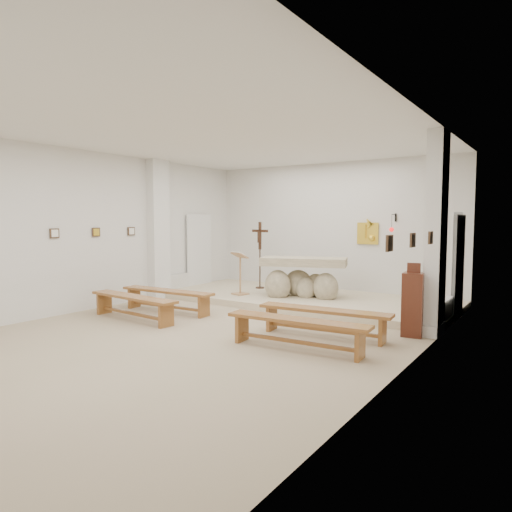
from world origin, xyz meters
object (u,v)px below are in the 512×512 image
Objects in this scene: donation_pedestal at (413,304)px; altar at (303,280)px; bench_right_front at (324,316)px; bench_right_second at (297,326)px; bench_left_second at (133,302)px; lectern at (240,273)px; bench_left_front at (167,295)px; crucifix_stand at (260,250)px.

altar is at bearing 143.96° from donation_pedestal.
donation_pedestal is at bearing 30.77° from bench_right_front.
altar reaches higher than bench_right_second.
bench_right_second is at bearing 4.06° from bench_left_second.
lectern is 0.85× the size of donation_pedestal.
bench_left_front is 3.73m from bench_right_front.
bench_left_front is (-0.47, -2.02, -0.32)m from lectern.
lectern reaches higher than bench_left_front.
donation_pedestal is at bearing -17.22° from crucifix_stand.
bench_right_second is (-1.24, -1.85, -0.19)m from donation_pedestal.
altar is 1.21× the size of crucifix_stand.
donation_pedestal reaches higher than bench_left_front.
bench_right_second is (3.43, -4.11, -0.82)m from crucifix_stand.
donation_pedestal reaches higher than bench_right_front.
bench_left_second is (-0.30, -4.11, -0.82)m from crucifix_stand.
lectern is at bearing 85.02° from bench_left_second.
crucifix_stand reaches higher than bench_left_second.
bench_right_second is at bearing -81.85° from altar.
donation_pedestal is at bearing 24.49° from bench_left_second.
bench_left_second is (0.00, -0.94, 0.00)m from bench_left_front.
donation_pedestal reaches higher than bench_left_second.
bench_left_front is 1.00× the size of bench_left_second.
bench_right_second is (1.83, -3.56, -0.18)m from altar.
donation_pedestal is at bearing -48.17° from altar.
crucifix_stand is at bearing 81.34° from bench_left_front.
lectern is 0.60× the size of crucifix_stand.
bench_left_second is at bearing 176.04° from bench_right_second.
crucifix_stand is 4.20m from bench_left_second.
crucifix_stand is 0.77× the size of bench_left_second.
lectern is 0.46× the size of bench_left_second.
crucifix_stand is at bearing 113.27° from lectern.
bench_right_front is (3.26, -2.02, -0.32)m from lectern.
crucifix_stand reaches higher than bench_right_front.
bench_left_front is at bearing -176.50° from donation_pedestal.
bench_left_front is 1.00× the size of bench_right_second.
crucifix_stand is 3.28m from bench_left_front.
bench_right_front is at bearing -34.12° from crucifix_stand.
crucifix_stand is 4.74m from bench_right_front.
crucifix_stand is (-0.17, 1.15, 0.50)m from lectern.
bench_right_front is 1.00× the size of bench_right_second.
bench_left_front is at bearing 174.49° from bench_right_front.
lectern is at bearing -72.88° from crucifix_stand.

